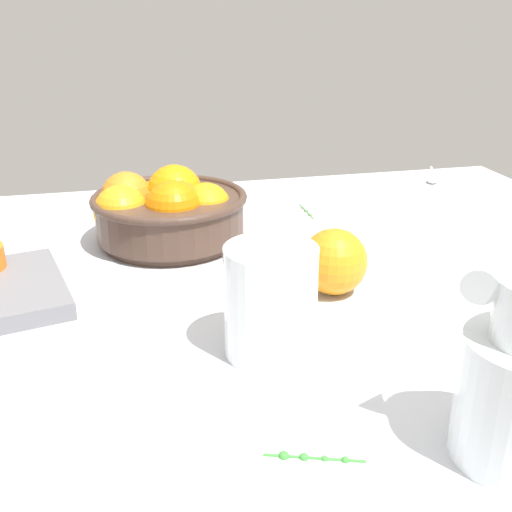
% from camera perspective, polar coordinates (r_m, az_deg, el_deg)
% --- Properties ---
extents(ground_plane, '(1.35, 0.98, 0.03)m').
position_cam_1_polar(ground_plane, '(0.81, -2.68, -3.76)').
color(ground_plane, silver).
extents(fruit_bowl, '(0.23, 0.23, 0.11)m').
position_cam_1_polar(fruit_bowl, '(0.94, -8.24, 4.25)').
color(fruit_bowl, '#473328').
rests_on(fruit_bowl, ground_plane).
extents(juice_glass, '(0.10, 0.10, 0.12)m').
position_cam_1_polar(juice_glass, '(0.63, 1.35, -4.90)').
color(juice_glass, white).
rests_on(juice_glass, ground_plane).
extents(loose_orange_1, '(0.08, 0.08, 0.08)m').
position_cam_1_polar(loose_orange_1, '(0.77, 7.26, -0.52)').
color(loose_orange_1, orange).
rests_on(loose_orange_1, ground_plane).
extents(spoon, '(0.08, 0.13, 0.01)m').
position_cam_1_polar(spoon, '(1.34, 16.00, 7.06)').
color(spoon, silver).
rests_on(spoon, ground_plane).
extents(herb_sprig_0, '(0.08, 0.03, 0.01)m').
position_cam_1_polar(herb_sprig_0, '(0.53, 4.86, -17.96)').
color(herb_sprig_0, '#3D8F38').
rests_on(herb_sprig_0, ground_plane).
extents(herb_sprig_1, '(0.01, 0.08, 0.01)m').
position_cam_1_polar(herb_sprig_1, '(1.09, 4.71, 4.22)').
color(herb_sprig_1, '#507746').
rests_on(herb_sprig_1, ground_plane).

